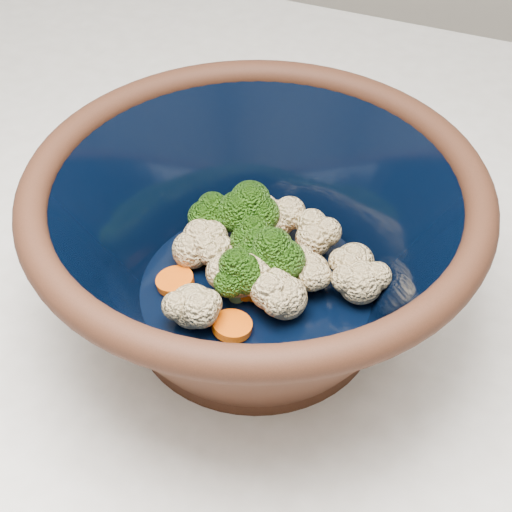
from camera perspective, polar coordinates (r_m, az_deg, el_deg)
mixing_bowl at (r=0.50m, az=0.00°, el=1.08°), size 0.39×0.39×0.14m
vegetable_pile at (r=0.52m, az=0.43°, el=0.24°), size 0.16×0.14×0.05m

